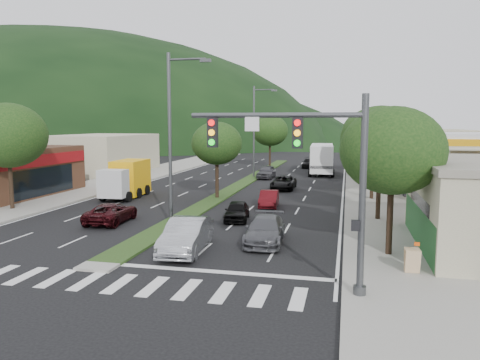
% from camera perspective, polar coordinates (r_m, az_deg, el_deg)
% --- Properties ---
extents(ground, '(160.00, 160.00, 0.00)m').
position_cam_1_polar(ground, '(21.14, -16.35, -9.90)').
color(ground, black).
rests_on(ground, ground).
extents(sidewalk_right, '(5.00, 90.00, 0.15)m').
position_cam_1_polar(sidewalk_right, '(43.07, 16.06, -1.25)').
color(sidewalk_right, gray).
rests_on(sidewalk_right, ground).
extents(sidewalk_left, '(6.00, 90.00, 0.15)m').
position_cam_1_polar(sidewalk_left, '(48.79, -15.38, -0.29)').
color(sidewalk_left, gray).
rests_on(sidewalk_left, ground).
extents(median, '(1.60, 56.00, 0.12)m').
position_cam_1_polar(median, '(47.07, 0.49, -0.31)').
color(median, '#1E3413').
rests_on(median, ground).
extents(crosswalk, '(19.00, 2.20, 0.01)m').
position_cam_1_polar(crosswalk, '(19.51, -19.27, -11.44)').
color(crosswalk, silver).
rests_on(crosswalk, ground).
extents(traffic_signal, '(6.12, 0.40, 7.00)m').
position_cam_1_polar(traffic_signal, '(16.14, 9.25, 1.94)').
color(traffic_signal, '#47494C').
rests_on(traffic_signal, ground).
extents(gas_canopy, '(12.20, 8.20, 5.25)m').
position_cam_1_polar(gas_canopy, '(40.61, 25.73, 4.33)').
color(gas_canopy, silver).
rests_on(gas_canopy, ground).
extents(bldg_left_far, '(9.00, 14.00, 4.60)m').
position_cam_1_polar(bldg_left_far, '(59.33, -16.45, 3.09)').
color(bldg_left_far, '#C0BA99').
rests_on(bldg_left_far, ground).
extents(bldg_right_far, '(10.00, 16.00, 5.20)m').
position_cam_1_polar(bldg_right_far, '(62.40, 21.66, 3.33)').
color(bldg_right_far, '#C0BA99').
rests_on(bldg_right_far, ground).
extents(hill_far, '(176.00, 132.00, 82.00)m').
position_cam_1_polar(hill_far, '(156.28, -22.33, 4.25)').
color(hill_far, black).
rests_on(hill_far, ground).
extents(tree_r_a, '(4.60, 4.60, 6.63)m').
position_cam_1_polar(tree_r_a, '(21.71, 18.09, 3.42)').
color(tree_r_a, black).
rests_on(tree_r_a, sidewalk_right).
extents(tree_r_b, '(4.80, 4.80, 6.94)m').
position_cam_1_polar(tree_r_b, '(29.67, 16.75, 4.75)').
color(tree_r_b, black).
rests_on(tree_r_b, sidewalk_right).
extents(tree_r_c, '(4.40, 4.40, 6.48)m').
position_cam_1_polar(tree_r_c, '(37.66, 15.94, 4.75)').
color(tree_r_c, black).
rests_on(tree_r_c, sidewalk_right).
extents(tree_r_d, '(5.00, 5.00, 7.17)m').
position_cam_1_polar(tree_r_d, '(47.64, 15.35, 5.71)').
color(tree_r_d, black).
rests_on(tree_r_d, sidewalk_right).
extents(tree_r_e, '(4.60, 4.60, 6.71)m').
position_cam_1_polar(tree_r_e, '(57.63, 14.94, 5.61)').
color(tree_r_e, black).
rests_on(tree_r_e, sidewalk_right).
extents(tree_med_near, '(4.00, 4.00, 6.02)m').
position_cam_1_polar(tree_med_near, '(37.02, -2.85, 4.48)').
color(tree_med_near, black).
rests_on(tree_med_near, median).
extents(tree_med_far, '(4.80, 4.80, 6.94)m').
position_cam_1_polar(tree_med_far, '(62.41, 3.68, 6.02)').
color(tree_med_far, black).
rests_on(tree_med_far, median).
extents(tree_l_a, '(5.20, 5.20, 7.25)m').
position_cam_1_polar(tree_l_a, '(35.64, -26.43, 4.88)').
color(tree_l_a, black).
rests_on(tree_l_a, sidewalk_left).
extents(streetlight_near, '(2.60, 0.25, 10.00)m').
position_cam_1_polar(streetlight_near, '(27.42, -8.16, 5.96)').
color(streetlight_near, '#47494C').
rests_on(streetlight_near, ground).
extents(streetlight_mid, '(2.60, 0.25, 10.00)m').
position_cam_1_polar(streetlight_mid, '(51.54, 1.93, 6.47)').
color(streetlight_mid, '#47494C').
rests_on(streetlight_mid, ground).
extents(sedan_silver, '(2.07, 4.91, 1.58)m').
position_cam_1_polar(sedan_silver, '(22.21, -6.55, -6.74)').
color(sedan_silver, '#B0B2B8').
rests_on(sedan_silver, ground).
extents(suv_maroon, '(2.26, 4.48, 1.22)m').
position_cam_1_polar(suv_maroon, '(29.52, -15.41, -3.87)').
color(suv_maroon, black).
rests_on(suv_maroon, ground).
extents(car_queue_a, '(1.84, 3.64, 1.19)m').
position_cam_1_polar(car_queue_a, '(29.13, -0.38, -3.79)').
color(car_queue_a, black).
rests_on(car_queue_a, ground).
extents(car_queue_b, '(2.12, 4.64, 1.32)m').
position_cam_1_polar(car_queue_b, '(23.80, 3.08, -6.09)').
color(car_queue_b, '#515257').
rests_on(car_queue_b, ground).
extents(car_queue_c, '(1.57, 3.71, 1.19)m').
position_cam_1_polar(car_queue_c, '(33.73, 3.55, -2.32)').
color(car_queue_c, '#540E13').
rests_on(car_queue_c, ground).
extents(car_queue_d, '(2.04, 4.40, 1.22)m').
position_cam_1_polar(car_queue_d, '(42.84, 5.33, -0.32)').
color(car_queue_d, black).
rests_on(car_queue_d, ground).
extents(car_queue_e, '(1.76, 4.23, 1.43)m').
position_cam_1_polar(car_queue_e, '(51.22, 3.25, 1.01)').
color(car_queue_e, '#49484D').
rests_on(car_queue_e, ground).
extents(car_queue_f, '(1.86, 4.37, 1.26)m').
position_cam_1_polar(car_queue_f, '(63.81, 8.41, 2.05)').
color(car_queue_f, black).
rests_on(car_queue_f, ground).
extents(box_truck, '(2.66, 6.16, 2.98)m').
position_cam_1_polar(box_truck, '(39.11, -13.59, -0.01)').
color(box_truck, silver).
rests_on(box_truck, ground).
extents(motorhome, '(3.22, 9.14, 3.46)m').
position_cam_1_polar(motorhome, '(56.18, 9.94, 2.60)').
color(motorhome, white).
rests_on(motorhome, ground).
extents(a_frame_sign, '(0.58, 0.66, 1.28)m').
position_cam_1_polar(a_frame_sign, '(19.93, 20.27, -8.95)').
color(a_frame_sign, tan).
rests_on(a_frame_sign, sidewalk_right).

